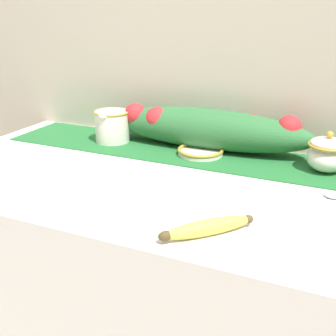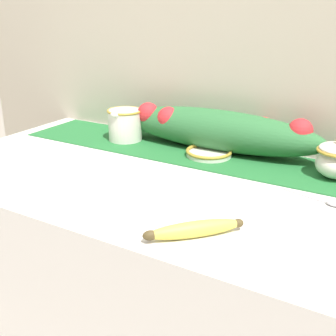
{
  "view_description": "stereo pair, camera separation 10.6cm",
  "coord_description": "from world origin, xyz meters",
  "px_view_note": "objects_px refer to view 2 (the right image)",
  "views": [
    {
      "loc": [
        0.42,
        -0.96,
        1.34
      ],
      "look_at": [
        0.02,
        -0.05,
        0.97
      ],
      "focal_mm": 45.0,
      "sensor_mm": 36.0,
      "label": 1
    },
    {
      "loc": [
        0.51,
        -0.91,
        1.34
      ],
      "look_at": [
        0.02,
        -0.05,
        0.97
      ],
      "focal_mm": 45.0,
      "sensor_mm": 36.0,
      "label": 2
    }
  ],
  "objects_px": {
    "cream_pitcher": "(125,124)",
    "spoon": "(329,202)",
    "small_dish": "(209,153)",
    "banana": "(194,229)"
  },
  "relations": [
    {
      "from": "cream_pitcher",
      "to": "spoon",
      "type": "xyz_separation_m",
      "value": [
        0.7,
        -0.17,
        -0.06
      ]
    },
    {
      "from": "cream_pitcher",
      "to": "spoon",
      "type": "relative_size",
      "value": 0.92
    },
    {
      "from": "spoon",
      "to": "cream_pitcher",
      "type": "bearing_deg",
      "value": -179.08
    },
    {
      "from": "small_dish",
      "to": "cream_pitcher",
      "type": "bearing_deg",
      "value": 178.19
    },
    {
      "from": "spoon",
      "to": "small_dish",
      "type": "bearing_deg",
      "value": 171.78
    },
    {
      "from": "small_dish",
      "to": "spoon",
      "type": "relative_size",
      "value": 0.95
    },
    {
      "from": "banana",
      "to": "spoon",
      "type": "height_order",
      "value": "banana"
    },
    {
      "from": "small_dish",
      "to": "banana",
      "type": "height_order",
      "value": "banana"
    },
    {
      "from": "banana",
      "to": "spoon",
      "type": "bearing_deg",
      "value": 55.09
    },
    {
      "from": "cream_pitcher",
      "to": "banana",
      "type": "bearing_deg",
      "value": -42.85
    }
  ]
}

